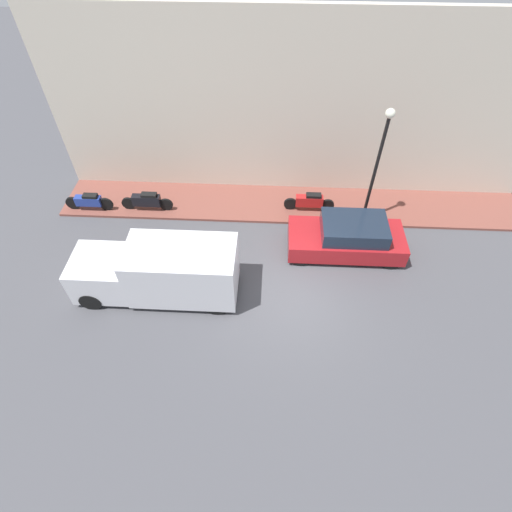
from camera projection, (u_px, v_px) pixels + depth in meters
name	position (u px, v px, depth m)	size (l,w,h in m)	color
ground_plane	(293.00, 297.00, 13.46)	(60.00, 60.00, 0.00)	#47474C
sidewalk	(291.00, 204.00, 16.63)	(2.30, 18.82, 0.10)	brown
building_facade	(297.00, 110.00, 14.93)	(0.30, 18.82, 7.08)	beige
parked_car	(348.00, 237.00, 14.41)	(1.78, 4.15, 1.43)	maroon
delivery_van	(158.00, 271.00, 12.86)	(1.80, 5.31, 2.06)	silver
motorcycle_blue	(89.00, 201.00, 16.05)	(0.30, 1.93, 0.75)	navy
motorcycle_red	(310.00, 201.00, 16.02)	(0.30, 2.02, 0.79)	#B21E1E
motorcycle_black	(147.00, 201.00, 16.03)	(0.30, 2.08, 0.80)	black
streetlamp	(379.00, 154.00, 13.68)	(0.33, 0.33, 4.69)	black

